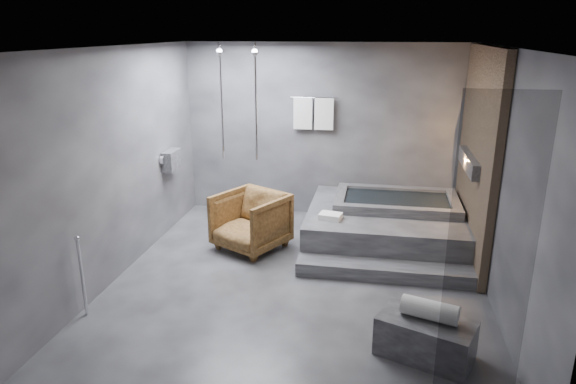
# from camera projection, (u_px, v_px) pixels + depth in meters

# --- Properties ---
(room) EXTENTS (5.00, 5.04, 2.82)m
(room) POSITION_uv_depth(u_px,v_px,m) (335.00, 141.00, 6.02)
(room) COLOR #2C2C2E
(room) RESTS_ON ground
(tub_deck) EXTENTS (2.20, 2.00, 0.50)m
(tub_deck) POSITION_uv_depth(u_px,v_px,m) (385.00, 225.00, 7.49)
(tub_deck) COLOR #313133
(tub_deck) RESTS_ON ground
(tub_step) EXTENTS (2.20, 0.36, 0.18)m
(tub_step) POSITION_uv_depth(u_px,v_px,m) (384.00, 271.00, 6.43)
(tub_step) COLOR #313133
(tub_step) RESTS_ON ground
(concrete_bench) EXTENTS (0.99, 0.77, 0.39)m
(concrete_bench) POSITION_uv_depth(u_px,v_px,m) (425.00, 338.00, 4.85)
(concrete_bench) COLOR #2C2D2F
(concrete_bench) RESTS_ON ground
(driftwood_chair) EXTENTS (1.18, 1.19, 0.81)m
(driftwood_chair) POSITION_uv_depth(u_px,v_px,m) (251.00, 221.00, 7.22)
(driftwood_chair) COLOR #402610
(driftwood_chair) RESTS_ON ground
(rolled_towel) EXTENTS (0.56, 0.34, 0.19)m
(rolled_towel) POSITION_uv_depth(u_px,v_px,m) (430.00, 310.00, 4.78)
(rolled_towel) COLOR silver
(rolled_towel) RESTS_ON concrete_bench
(deck_towel) EXTENTS (0.33, 0.27, 0.08)m
(deck_towel) POSITION_uv_depth(u_px,v_px,m) (330.00, 216.00, 7.03)
(deck_towel) COLOR white
(deck_towel) RESTS_ON tub_deck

